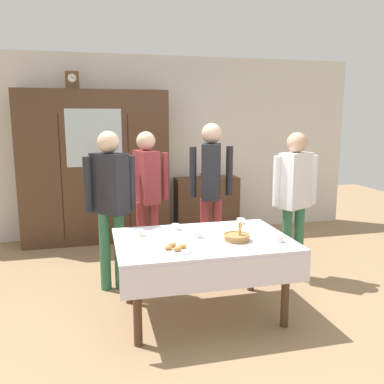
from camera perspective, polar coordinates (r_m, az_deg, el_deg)
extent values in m
plane|color=#997A56|center=(4.10, 0.69, -15.47)|extent=(12.00, 12.00, 0.00)
cube|color=silver|center=(6.31, -5.30, 6.35)|extent=(6.40, 0.10, 2.70)
cylinder|color=#4C3321|center=(3.33, -7.68, -15.36)|extent=(0.07, 0.07, 0.70)
cylinder|color=#4C3321|center=(3.66, 12.99, -13.07)|extent=(0.07, 0.07, 0.70)
cylinder|color=#4C3321|center=(4.04, -8.88, -10.63)|extent=(0.07, 0.07, 0.70)
cylinder|color=#4C3321|center=(4.32, 8.34, -9.22)|extent=(0.07, 0.07, 0.70)
cube|color=silver|center=(3.66, 1.49, -6.73)|extent=(1.55, 1.06, 0.03)
cube|color=silver|center=(3.23, 3.98, -11.70)|extent=(1.55, 0.01, 0.24)
cube|color=#4C3321|center=(5.97, -13.42, 3.33)|extent=(2.07, 0.45, 2.17)
cube|color=silver|center=(5.71, -13.59, 7.38)|extent=(0.74, 0.01, 0.78)
cube|color=black|center=(5.78, -17.87, 1.79)|extent=(0.01, 0.01, 1.74)
cube|color=black|center=(5.78, -8.85, 2.18)|extent=(0.01, 0.01, 1.74)
cube|color=brown|center=(5.96, -16.47, 14.80)|extent=(0.18, 0.10, 0.24)
cylinder|color=white|center=(5.90, -16.51, 15.12)|extent=(0.11, 0.01, 0.11)
cube|color=black|center=(5.90, -16.52, 15.27)|extent=(0.00, 0.00, 0.04)
cube|color=black|center=(5.90, -16.31, 15.13)|extent=(0.05, 0.00, 0.00)
cube|color=#4C3321|center=(6.36, 2.06, -1.88)|extent=(0.98, 0.35, 0.88)
cube|color=#664C7A|center=(6.28, 2.09, 2.19)|extent=(0.14, 0.18, 0.03)
cube|color=#99332D|center=(6.27, 2.09, 2.43)|extent=(0.17, 0.19, 0.02)
cylinder|color=white|center=(4.14, 6.82, -4.49)|extent=(0.13, 0.13, 0.01)
cylinder|color=white|center=(4.13, 6.83, -4.07)|extent=(0.08, 0.08, 0.05)
torus|color=white|center=(4.15, 7.32, -4.00)|extent=(0.04, 0.01, 0.04)
cylinder|color=white|center=(3.74, -7.40, -6.14)|extent=(0.13, 0.13, 0.01)
cylinder|color=white|center=(3.73, -7.41, -5.67)|extent=(0.08, 0.08, 0.05)
torus|color=white|center=(3.73, -6.83, -5.60)|extent=(0.04, 0.01, 0.04)
cylinder|color=silver|center=(3.90, -2.34, -5.35)|extent=(0.13, 0.13, 0.01)
cylinder|color=silver|center=(3.89, -2.35, -4.91)|extent=(0.08, 0.08, 0.05)
torus|color=silver|center=(3.90, -1.80, -4.83)|extent=(0.04, 0.01, 0.04)
cylinder|color=#47230F|center=(3.89, -2.35, -4.60)|extent=(0.06, 0.06, 0.01)
cylinder|color=white|center=(3.60, 12.07, -6.92)|extent=(0.13, 0.13, 0.01)
cylinder|color=white|center=(3.59, 12.09, -6.44)|extent=(0.08, 0.08, 0.05)
torus|color=white|center=(3.61, 12.64, -6.35)|extent=(0.04, 0.01, 0.04)
cylinder|color=#47230F|center=(3.59, 12.11, -6.11)|extent=(0.06, 0.06, 0.01)
cylinder|color=silver|center=(3.65, 0.68, -6.45)|extent=(0.13, 0.13, 0.01)
cylinder|color=silver|center=(3.64, 0.68, -5.97)|extent=(0.08, 0.08, 0.05)
torus|color=silver|center=(3.65, 1.26, -5.89)|extent=(0.04, 0.01, 0.04)
cylinder|color=#9E7542|center=(3.60, 6.31, -6.40)|extent=(0.22, 0.22, 0.05)
torus|color=#9E7542|center=(3.60, 6.32, -6.02)|extent=(0.24, 0.24, 0.02)
cylinder|color=tan|center=(3.58, 6.81, -5.28)|extent=(0.04, 0.02, 0.12)
cylinder|color=tan|center=(3.59, 6.79, -5.22)|extent=(0.04, 0.04, 0.12)
cylinder|color=tan|center=(3.60, 6.65, -5.16)|extent=(0.02, 0.03, 0.12)
cylinder|color=white|center=(3.34, -2.36, -8.07)|extent=(0.28, 0.28, 0.01)
ellipsoid|color=#BC7F3D|center=(3.34, -1.34, -7.61)|extent=(0.07, 0.05, 0.04)
ellipsoid|color=#BC7F3D|center=(3.38, -2.80, -7.39)|extent=(0.07, 0.05, 0.04)
ellipsoid|color=#BC7F3D|center=(3.31, -3.33, -7.81)|extent=(0.07, 0.05, 0.04)
ellipsoid|color=#BC7F3D|center=(3.27, -2.06, -7.99)|extent=(0.07, 0.05, 0.04)
cube|color=silver|center=(4.01, 2.01, -4.94)|extent=(0.10, 0.01, 0.00)
ellipsoid|color=silver|center=(4.02, 2.76, -4.87)|extent=(0.03, 0.02, 0.01)
cube|color=silver|center=(3.93, 4.90, -5.28)|extent=(0.10, 0.01, 0.00)
ellipsoid|color=silver|center=(3.95, 5.66, -5.20)|extent=(0.03, 0.02, 0.01)
cube|color=silver|center=(3.64, -3.55, -6.56)|extent=(0.10, 0.01, 0.00)
ellipsoid|color=silver|center=(3.65, -2.69, -6.48)|extent=(0.03, 0.02, 0.01)
cylinder|color=#33704C|center=(4.70, 13.10, -7.01)|extent=(0.11, 0.11, 0.81)
cylinder|color=#33704C|center=(4.77, 14.72, -6.83)|extent=(0.11, 0.11, 0.81)
cube|color=silver|center=(4.58, 14.30, 1.58)|extent=(0.41, 0.34, 0.61)
sphere|color=tan|center=(4.54, 14.53, 6.75)|extent=(0.22, 0.22, 0.22)
cylinder|color=silver|center=(4.48, 11.81, 1.50)|extent=(0.08, 0.08, 0.55)
cylinder|color=silver|center=(4.69, 16.68, 1.66)|extent=(0.08, 0.08, 0.55)
cylinder|color=#933338|center=(4.89, -7.11, -6.14)|extent=(0.11, 0.11, 0.81)
cylinder|color=#933338|center=(4.91, -5.36, -6.04)|extent=(0.11, 0.11, 0.81)
cube|color=#933338|center=(4.75, -6.40, 2.14)|extent=(0.28, 0.40, 0.61)
sphere|color=#DBB293|center=(4.70, -6.50, 7.13)|extent=(0.22, 0.22, 0.22)
cylinder|color=#933338|center=(4.72, -9.05, 2.04)|extent=(0.08, 0.08, 0.55)
cylinder|color=#933338|center=(4.78, -3.78, 2.24)|extent=(0.08, 0.08, 0.55)
cylinder|color=#33704C|center=(4.37, -12.12, -8.22)|extent=(0.11, 0.11, 0.82)
cylinder|color=#33704C|center=(4.38, -10.14, -8.12)|extent=(0.11, 0.11, 0.82)
cube|color=#232328|center=(4.20, -11.47, 1.17)|extent=(0.40, 0.40, 0.62)
sphere|color=#DBB293|center=(4.16, -11.68, 6.89)|extent=(0.22, 0.22, 0.22)
cylinder|color=#232328|center=(4.20, -14.47, 1.05)|extent=(0.08, 0.08, 0.55)
cylinder|color=#232328|center=(4.22, -8.48, 1.30)|extent=(0.08, 0.08, 0.55)
cylinder|color=#933338|center=(4.85, 1.80, -5.93)|extent=(0.11, 0.11, 0.86)
cylinder|color=#933338|center=(4.89, 3.50, -5.80)|extent=(0.11, 0.11, 0.86)
cube|color=#232328|center=(4.71, 2.73, 2.91)|extent=(0.31, 0.41, 0.64)
sphere|color=#DBB293|center=(4.68, 2.78, 8.22)|extent=(0.23, 0.23, 0.23)
cylinder|color=#232328|center=(4.66, 0.13, 2.83)|extent=(0.08, 0.08, 0.58)
cylinder|color=#232328|center=(4.78, 5.27, 2.98)|extent=(0.08, 0.08, 0.58)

